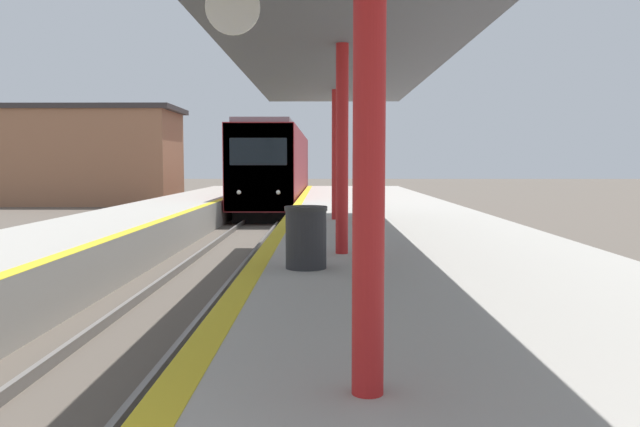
% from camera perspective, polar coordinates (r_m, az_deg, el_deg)
% --- Properties ---
extents(train, '(2.85, 19.83, 4.38)m').
position_cam_1_polar(train, '(34.68, -3.92, 4.14)').
color(train, black).
rests_on(train, ground).
extents(station_canopy, '(4.06, 18.94, 3.62)m').
position_cam_1_polar(station_canopy, '(10.45, 2.05, 15.55)').
color(station_canopy, red).
rests_on(station_canopy, platform_right).
extents(trash_bin, '(0.61, 0.61, 0.88)m').
position_cam_1_polar(trash_bin, '(8.85, -1.29, -2.17)').
color(trash_bin, '#262628').
rests_on(trash_bin, platform_right).
extents(station_building, '(14.68, 5.56, 5.93)m').
position_cam_1_polar(station_building, '(41.50, -22.67, 4.91)').
color(station_building, '#9E6B4C').
rests_on(station_building, ground).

